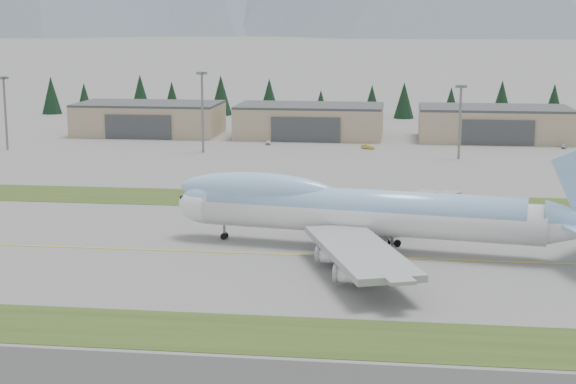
# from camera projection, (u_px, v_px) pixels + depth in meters

# --- Properties ---
(ground) EXTENTS (7000.00, 7000.00, 0.00)m
(ground) POSITION_uv_depth(u_px,v_px,m) (306.00, 255.00, 146.08)
(ground) COLOR slate
(ground) RESTS_ON ground
(grass_strip_near) EXTENTS (400.00, 14.00, 0.08)m
(grass_strip_near) POSITION_uv_depth(u_px,v_px,m) (272.00, 335.00, 109.09)
(grass_strip_near) COLOR #36491A
(grass_strip_near) RESTS_ON ground
(grass_strip_far) EXTENTS (400.00, 18.00, 0.08)m
(grass_strip_far) POSITION_uv_depth(u_px,v_px,m) (328.00, 201.00, 189.87)
(grass_strip_far) COLOR #36491A
(grass_strip_far) RESTS_ON ground
(taxiway_line_main) EXTENTS (400.00, 0.40, 0.02)m
(taxiway_line_main) POSITION_uv_depth(u_px,v_px,m) (306.00, 255.00, 146.08)
(taxiway_line_main) COLOR yellow
(taxiway_line_main) RESTS_ON ground
(boeing_747_freighter) EXTENTS (77.17, 65.57, 20.24)m
(boeing_747_freighter) POSITION_uv_depth(u_px,v_px,m) (364.00, 211.00, 148.79)
(boeing_747_freighter) COLOR white
(boeing_747_freighter) RESTS_ON ground
(hangar_left) EXTENTS (48.00, 26.60, 10.80)m
(hangar_left) POSITION_uv_depth(u_px,v_px,m) (149.00, 118.00, 299.74)
(hangar_left) COLOR tan
(hangar_left) RESTS_ON ground
(hangar_center) EXTENTS (48.00, 26.60, 10.80)m
(hangar_center) POSITION_uv_depth(u_px,v_px,m) (310.00, 121.00, 292.82)
(hangar_center) COLOR tan
(hangar_center) RESTS_ON ground
(hangar_right) EXTENTS (48.00, 26.60, 10.80)m
(hangar_right) POSITION_uv_depth(u_px,v_px,m) (494.00, 123.00, 285.27)
(hangar_right) COLOR tan
(hangar_right) RESTS_ON ground
(floodlight_masts) EXTENTS (185.06, 6.02, 23.60)m
(floodlight_masts) POSITION_uv_depth(u_px,v_px,m) (317.00, 101.00, 251.06)
(floodlight_masts) COLOR slate
(floodlight_masts) RESTS_ON ground
(service_vehicle_a) EXTENTS (1.96, 3.97, 1.30)m
(service_vehicle_a) POSITION_uv_depth(u_px,v_px,m) (268.00, 144.00, 275.99)
(service_vehicle_a) COLOR silver
(service_vehicle_a) RESTS_ON ground
(service_vehicle_b) EXTENTS (4.40, 3.20, 1.38)m
(service_vehicle_b) POSITION_uv_depth(u_px,v_px,m) (368.00, 149.00, 266.55)
(service_vehicle_b) COLOR gold
(service_vehicle_b) RESTS_ON ground
(service_vehicle_c) EXTENTS (2.29, 4.19, 1.15)m
(service_vehicle_c) POSITION_uv_depth(u_px,v_px,m) (564.00, 148.00, 268.01)
(service_vehicle_c) COLOR #A6A7AB
(service_vehicle_c) RESTS_ON ground
(conifer_belt) EXTENTS (270.65, 14.28, 16.69)m
(conifer_belt) POSITION_uv_depth(u_px,v_px,m) (359.00, 99.00, 350.60)
(conifer_belt) COLOR black
(conifer_belt) RESTS_ON ground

